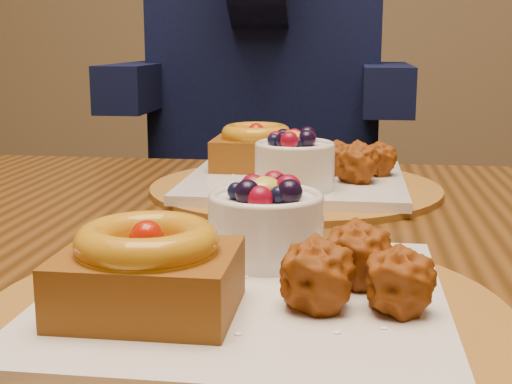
# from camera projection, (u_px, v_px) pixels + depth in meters

# --- Properties ---
(dining_table) EXTENTS (1.60, 0.90, 0.76)m
(dining_table) POSITION_uv_depth(u_px,v_px,m) (277.00, 307.00, 0.74)
(dining_table) COLOR #341D09
(dining_table) RESTS_ON ground
(place_setting_near) EXTENTS (0.38, 0.38, 0.09)m
(place_setting_near) POSITION_uv_depth(u_px,v_px,m) (242.00, 280.00, 0.51)
(place_setting_near) COLOR brown
(place_setting_near) RESTS_ON dining_table
(place_setting_far) EXTENTS (0.38, 0.38, 0.09)m
(place_setting_far) POSITION_uv_depth(u_px,v_px,m) (292.00, 171.00, 0.93)
(place_setting_far) COLOR brown
(place_setting_far) RESTS_ON dining_table
(chair_far) EXTENTS (0.51, 0.51, 0.83)m
(chair_far) POSITION_uv_depth(u_px,v_px,m) (258.00, 258.00, 1.62)
(chair_far) COLOR black
(chair_far) RESTS_ON ground
(diner) EXTENTS (0.57, 0.54, 0.94)m
(diner) POSITION_uv_depth(u_px,v_px,m) (268.00, 15.00, 1.48)
(diner) COLOR black
(diner) RESTS_ON ground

